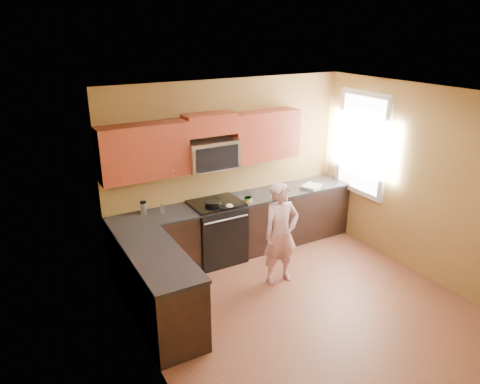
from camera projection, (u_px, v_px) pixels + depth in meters
floor at (302, 307)px, 5.76m from camera, size 4.00×4.00×0.00m
ceiling at (315, 96)px, 4.81m from camera, size 4.00×4.00×0.00m
wall_back at (229, 167)px, 6.92m from camera, size 4.00×0.00×4.00m
wall_front at (457, 293)px, 3.66m from camera, size 4.00×0.00×4.00m
wall_left at (145, 250)px, 4.37m from camera, size 0.00×4.00×4.00m
wall_right at (423, 183)px, 6.21m from camera, size 0.00×4.00×4.00m
cabinet_back_run at (239, 227)px, 7.00m from camera, size 4.00×0.60×0.88m
cabinet_left_run at (160, 291)px, 5.32m from camera, size 0.60×1.60×0.88m
countertop_back at (239, 200)px, 6.83m from camera, size 4.00×0.62×0.04m
countertop_left at (158, 257)px, 5.16m from camera, size 0.62×1.60×0.04m
stove at (217, 231)px, 6.78m from camera, size 0.76×0.65×0.95m
microwave at (212, 168)px, 6.54m from camera, size 0.76×0.40×0.42m
upper_cab_left at (146, 178)px, 6.11m from camera, size 1.22×0.33×0.75m
upper_cab_right at (264, 159)px, 7.00m from camera, size 1.12×0.33×0.75m
upper_cab_over_mw at (209, 124)px, 6.34m from camera, size 0.76×0.33×0.30m
window at (362, 144)px, 7.07m from camera, size 0.06×1.06×1.66m
woman at (281, 234)px, 6.11m from camera, size 0.55×0.38×1.46m
frying_pan at (213, 204)px, 6.53m from camera, size 0.37×0.48×0.06m
butter_tub at (248, 202)px, 6.72m from camera, size 0.12×0.12×0.09m
toast_slice at (275, 197)px, 6.86m from camera, size 0.12×0.12×0.01m
napkin_a at (229, 206)px, 6.48m from camera, size 0.15×0.15×0.06m
napkin_b at (273, 189)px, 7.16m from camera, size 0.14×0.15×0.07m
dish_towel at (311, 186)px, 7.28m from camera, size 0.38×0.35×0.05m
travel_mug at (144, 214)px, 6.27m from camera, size 0.09×0.09×0.19m
glass_c at (163, 209)px, 6.30m from camera, size 0.09×0.09×0.12m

